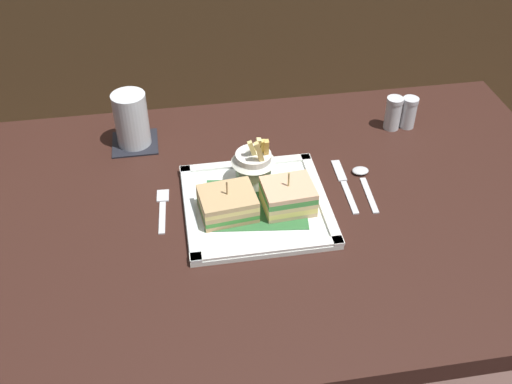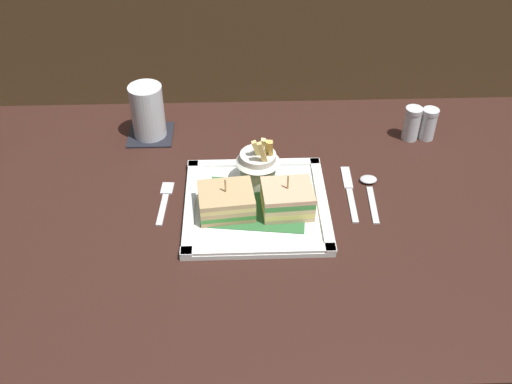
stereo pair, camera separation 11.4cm
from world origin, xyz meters
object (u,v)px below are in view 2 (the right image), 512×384
object	(u,v)px
sandwich_half_right	(287,199)
salt_shaker	(411,125)
fries_cup	(258,162)
pepper_shaker	(428,126)
sandwich_half_left	(226,201)
fork	(165,200)
knife	(349,190)
water_glass	(148,114)
spoon	(370,186)
dining_table	(256,262)
square_plate	(256,205)

from	to	relation	value
sandwich_half_right	salt_shaker	bearing A→B (deg)	39.82
fries_cup	pepper_shaker	size ratio (longest dim) A/B	1.57
sandwich_half_left	fries_cup	bearing A→B (deg)	53.75
fork	knife	xyz separation A→B (m)	(0.37, 0.02, 0.00)
sandwich_half_right	water_glass	bearing A→B (deg)	136.25
sandwich_half_left	fork	distance (m)	0.14
water_glass	pepper_shaker	size ratio (longest dim) A/B	1.63
fork	salt_shaker	world-z (taller)	salt_shaker
sandwich_half_right	spoon	bearing A→B (deg)	22.46
spoon	dining_table	bearing A→B (deg)	-166.97
dining_table	water_glass	xyz separation A→B (m)	(-0.23, 0.26, 0.21)
sandwich_half_left	knife	distance (m)	0.26
dining_table	pepper_shaker	xyz separation A→B (m)	(0.39, 0.23, 0.18)
knife	sandwich_half_left	bearing A→B (deg)	-165.52
salt_shaker	sandwich_half_left	bearing A→B (deg)	-149.08
sandwich_half_left	salt_shaker	bearing A→B (deg)	30.92
fries_cup	salt_shaker	world-z (taller)	fries_cup
square_plate	fork	world-z (taller)	square_plate
sandwich_half_left	fries_cup	world-z (taller)	fries_cup
dining_table	sandwich_half_right	xyz separation A→B (m)	(0.06, -0.02, 0.19)
sandwich_half_left	salt_shaker	size ratio (longest dim) A/B	1.42
square_plate	fork	bearing A→B (deg)	171.01
fries_cup	spoon	xyz separation A→B (m)	(0.23, -0.02, -0.05)
water_glass	salt_shaker	distance (m)	0.59
water_glass	fries_cup	bearing A→B (deg)	-38.64
fork	pepper_shaker	distance (m)	0.61
pepper_shaker	sandwich_half_left	bearing A→B (deg)	-151.24
spoon	fries_cup	bearing A→B (deg)	176.08
salt_shaker	pepper_shaker	world-z (taller)	salt_shaker
dining_table	sandwich_half_left	size ratio (longest dim) A/B	11.95
sandwich_half_right	fork	world-z (taller)	sandwich_half_right
salt_shaker	water_glass	bearing A→B (deg)	176.98
fork	salt_shaker	xyz separation A→B (m)	(0.53, 0.20, 0.03)
sandwich_half_right	knife	size ratio (longest dim) A/B	0.58
knife	pepper_shaker	bearing A→B (deg)	42.16
water_glass	spoon	bearing A→B (deg)	-23.92
fries_cup	square_plate	bearing A→B (deg)	-95.04
sandwich_half_right	spoon	world-z (taller)	sandwich_half_right
square_plate	sandwich_half_left	xyz separation A→B (m)	(-0.06, -0.02, 0.03)
knife	salt_shaker	bearing A→B (deg)	48.06
dining_table	salt_shaker	bearing A→B (deg)	32.78
fries_cup	spoon	world-z (taller)	fries_cup
fork	spoon	world-z (taller)	spoon
water_glass	salt_shaker	bearing A→B (deg)	-3.02
sandwich_half_right	spoon	size ratio (longest dim) A/B	0.71
spoon	salt_shaker	xyz separation A→B (m)	(0.12, 0.17, 0.03)
fries_cup	pepper_shaker	bearing A→B (deg)	22.46
salt_shaker	knife	bearing A→B (deg)	-131.94
square_plate	fork	distance (m)	0.18
dining_table	spoon	size ratio (longest dim) A/B	9.42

